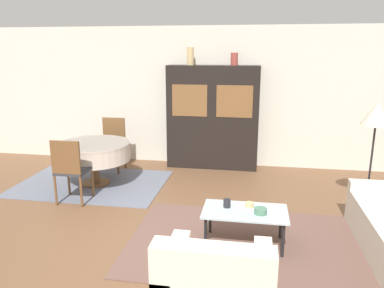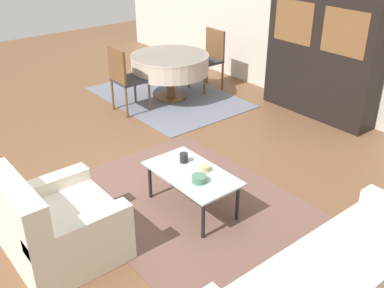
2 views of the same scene
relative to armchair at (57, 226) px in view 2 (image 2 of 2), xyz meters
The scene contains 13 objects.
ground_plane 1.29m from the armchair, 130.14° to the left, with size 14.00×14.00×0.00m, color brown.
wall_back 4.77m from the armchair, 99.95° to the left, with size 10.00×0.06×2.70m.
area_rug 1.43m from the armchair, 79.56° to the left, with size 2.86×1.94×0.01m.
dining_rug 3.91m from the armchair, 129.45° to the left, with size 2.48×1.74×0.01m.
armchair is the anchor object (origin of this frame).
coffee_table 1.36m from the armchair, 81.86° to the left, with size 0.98×0.56×0.42m.
display_cabinet 4.42m from the armchair, 97.05° to the left, with size 1.74×0.40×1.97m.
dining_table 3.85m from the armchair, 128.62° to the left, with size 1.23×1.23×0.72m.
dining_chair_near 3.24m from the armchair, 137.91° to the left, with size 0.44×0.44×0.98m.
dining_chair_far 4.54m from the armchair, 122.00° to the left, with size 0.44×0.44×0.98m.
cup 1.42m from the armchair, 90.96° to the left, with size 0.09×0.09×0.10m.
bowl 1.35m from the armchair, 74.02° to the left, with size 0.15×0.15×0.07m.
bowl_small 1.50m from the armchair, 80.65° to the left, with size 0.10×0.10×0.05m.
Camera 2 is at (3.95, -2.01, 2.73)m, focal length 42.00 mm.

